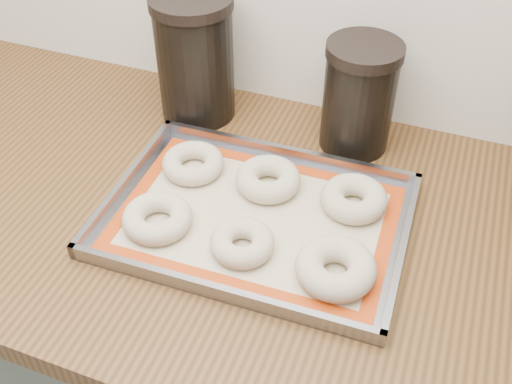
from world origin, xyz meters
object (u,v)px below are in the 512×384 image
at_px(bagel_back_mid, 268,179).
at_px(canister_mid, 359,97).
at_px(baking_tray, 256,217).
at_px(bagel_front_right, 336,268).
at_px(bagel_back_right, 354,199).
at_px(bagel_front_mid, 242,243).
at_px(bagel_back_left, 193,163).
at_px(bagel_front_left, 157,218).
at_px(canister_left, 195,58).

bearing_deg(bagel_back_mid, canister_mid, 59.70).
xyz_separation_m(baking_tray, bagel_front_right, (0.14, -0.07, 0.02)).
relative_size(bagel_front_right, bagel_back_right, 1.09).
distance_m(bagel_front_mid, bagel_back_left, 0.20).
bearing_deg(bagel_front_left, bagel_back_mid, 48.13).
xyz_separation_m(bagel_front_right, bagel_back_right, (-0.01, 0.15, -0.00)).
height_order(bagel_front_left, bagel_front_mid, same).
distance_m(bagel_front_mid, bagel_front_right, 0.14).
height_order(bagel_back_left, canister_mid, canister_mid).
bearing_deg(bagel_back_right, canister_mid, 103.66).
height_order(baking_tray, bagel_back_left, bagel_back_left).
relative_size(bagel_front_left, bagel_back_mid, 1.01).
distance_m(bagel_front_left, bagel_front_right, 0.28).
xyz_separation_m(bagel_front_left, canister_mid, (0.23, 0.31, 0.08)).
bearing_deg(bagel_back_left, bagel_front_left, -87.88).
distance_m(bagel_front_left, bagel_back_mid, 0.19).
relative_size(bagel_front_left, bagel_front_mid, 1.13).
relative_size(baking_tray, bagel_front_left, 4.39).
xyz_separation_m(bagel_front_right, canister_mid, (-0.05, 0.32, 0.07)).
bearing_deg(baking_tray, bagel_back_mid, 95.28).
height_order(baking_tray, bagel_back_right, bagel_back_right).
distance_m(baking_tray, canister_left, 0.33).
bearing_deg(canister_left, bagel_back_mid, -39.34).
bearing_deg(bagel_back_left, bagel_front_right, -26.47).
height_order(baking_tray, canister_mid, canister_mid).
xyz_separation_m(bagel_back_left, canister_mid, (0.23, 0.18, 0.08)).
height_order(bagel_back_left, bagel_back_mid, bagel_back_mid).
bearing_deg(bagel_front_right, bagel_back_mid, 136.17).
bearing_deg(bagel_front_right, bagel_back_right, 93.98).
relative_size(bagel_front_mid, bagel_back_right, 0.90).
bearing_deg(bagel_back_right, canister_left, 154.81).
height_order(baking_tray, canister_left, canister_left).
height_order(baking_tray, bagel_front_right, bagel_front_right).
relative_size(bagel_front_mid, canister_mid, 0.48).
distance_m(bagel_front_right, bagel_back_right, 0.15).
height_order(baking_tray, bagel_back_mid, bagel_back_mid).
height_order(bagel_back_left, bagel_back_right, bagel_back_right).
xyz_separation_m(baking_tray, bagel_front_mid, (0.00, -0.07, 0.01)).
bearing_deg(bagel_back_right, bagel_back_mid, -178.70).
xyz_separation_m(bagel_front_mid, canister_mid, (0.09, 0.32, 0.08)).
height_order(bagel_front_mid, bagel_back_left, same).
xyz_separation_m(bagel_front_right, bagel_back_left, (-0.28, 0.14, -0.00)).
relative_size(bagel_front_right, canister_left, 0.49).
bearing_deg(bagel_back_right, bagel_front_mid, -131.41).
bearing_deg(canister_left, canister_mid, 1.56).
bearing_deg(baking_tray, bagel_back_right, 30.04).
height_order(canister_left, canister_mid, canister_left).
xyz_separation_m(bagel_front_mid, bagel_front_right, (0.14, -0.00, 0.00)).
height_order(bagel_back_left, canister_left, canister_left).
bearing_deg(baking_tray, bagel_front_mid, -86.21).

